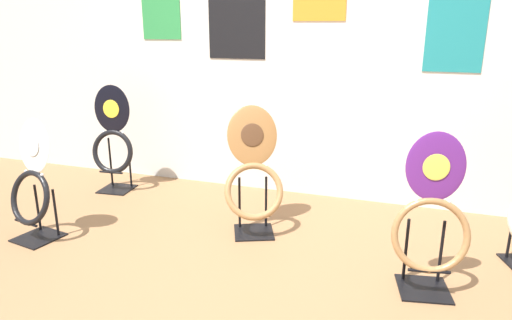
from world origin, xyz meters
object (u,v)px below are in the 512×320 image
(toilet_seat_display_purple_note, at_px, (431,223))
(toilet_seat_display_white_plain, at_px, (32,186))
(toilet_seat_display_woodgrain, at_px, (253,177))
(toilet_seat_display_jazz_black, at_px, (113,142))

(toilet_seat_display_purple_note, relative_size, toilet_seat_display_white_plain, 1.08)
(toilet_seat_display_woodgrain, xyz_separation_m, toilet_seat_display_white_plain, (-1.40, -0.61, -0.03))
(toilet_seat_display_jazz_black, bearing_deg, toilet_seat_display_woodgrain, -15.70)
(toilet_seat_display_jazz_black, height_order, toilet_seat_display_woodgrain, toilet_seat_display_jazz_black)
(toilet_seat_display_purple_note, xyz_separation_m, toilet_seat_display_white_plain, (-2.59, -0.18, -0.03))
(toilet_seat_display_purple_note, height_order, toilet_seat_display_woodgrain, toilet_seat_display_purple_note)
(toilet_seat_display_woodgrain, height_order, toilet_seat_display_white_plain, toilet_seat_display_woodgrain)
(toilet_seat_display_woodgrain, relative_size, toilet_seat_display_white_plain, 1.06)
(toilet_seat_display_jazz_black, xyz_separation_m, toilet_seat_display_white_plain, (0.08, -1.02, -0.06))
(toilet_seat_display_jazz_black, height_order, toilet_seat_display_white_plain, toilet_seat_display_jazz_black)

